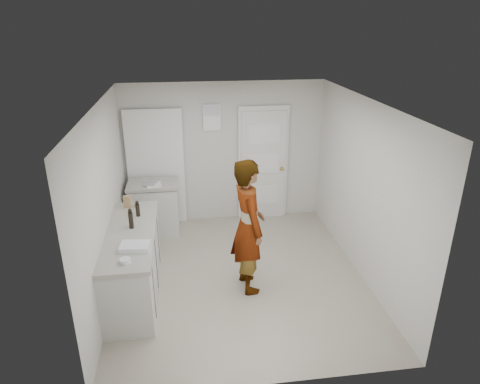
{
  "coord_description": "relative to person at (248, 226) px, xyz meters",
  "views": [
    {
      "loc": [
        -0.71,
        -5.23,
        3.49
      ],
      "look_at": [
        0.07,
        0.4,
        1.15
      ],
      "focal_mm": 32.0,
      "sensor_mm": 36.0,
      "label": 1
    }
  ],
  "objects": [
    {
      "name": "cake_mix_box",
      "position": [
        -1.64,
        0.84,
        0.09
      ],
      "size": [
        0.12,
        0.08,
        0.18
      ],
      "primitive_type": "cube",
      "rotation": [
        0.0,
        0.0,
        -0.26
      ],
      "color": "olive",
      "rests_on": "main_counter"
    },
    {
      "name": "baking_dish",
      "position": [
        -1.43,
        -0.39,
        0.02
      ],
      "size": [
        0.37,
        0.27,
        0.06
      ],
      "rotation": [
        0.0,
        0.0,
        -0.1
      ],
      "color": "silver",
      "rests_on": "main_counter"
    },
    {
      "name": "oil_cruet_b",
      "position": [
        -1.52,
        0.17,
        0.13
      ],
      "size": [
        0.06,
        0.06,
        0.28
      ],
      "color": "black",
      "rests_on": "main_counter"
    },
    {
      "name": "spice_jar",
      "position": [
        -1.52,
        0.83,
        0.03
      ],
      "size": [
        0.05,
        0.05,
        0.07
      ],
      "primitive_type": "cylinder",
      "color": "#A1895C",
      "rests_on": "main_counter"
    },
    {
      "name": "side_counter",
      "position": [
        -1.34,
        1.8,
        -0.5
      ],
      "size": [
        0.84,
        0.61,
        0.93
      ],
      "color": "silver",
      "rests_on": "ground"
    },
    {
      "name": "person",
      "position": [
        0.0,
        0.0,
        0.0
      ],
      "size": [
        0.55,
        0.74,
        1.86
      ],
      "primitive_type": "imported",
      "rotation": [
        0.0,
        0.0,
        1.73
      ],
      "color": "silver",
      "rests_on": "ground"
    },
    {
      "name": "egg_bowl",
      "position": [
        -1.51,
        -0.69,
        0.02
      ],
      "size": [
        0.13,
        0.13,
        0.05
      ],
      "color": "silver",
      "rests_on": "main_counter"
    },
    {
      "name": "ground",
      "position": [
        -0.09,
        0.25,
        -0.93
      ],
      "size": [
        4.0,
        4.0,
        0.0
      ],
      "primitive_type": "plane",
      "color": "#9E9484",
      "rests_on": "ground"
    },
    {
      "name": "oil_cruet_a",
      "position": [
        -1.47,
        0.53,
        0.1
      ],
      "size": [
        0.06,
        0.06,
        0.23
      ],
      "color": "black",
      "rests_on": "main_counter"
    },
    {
      "name": "room_shell",
      "position": [
        -0.26,
        2.2,
        0.1
      ],
      "size": [
        4.0,
        4.0,
        4.0
      ],
      "color": "#B9B8AF",
      "rests_on": "ground"
    },
    {
      "name": "papers",
      "position": [
        -1.31,
        1.71,
        0.0
      ],
      "size": [
        0.25,
        0.31,
        0.01
      ],
      "primitive_type": "cube",
      "rotation": [
        0.0,
        0.0,
        0.07
      ],
      "color": "white",
      "rests_on": "side_counter"
    },
    {
      "name": "main_counter",
      "position": [
        -1.54,
        0.05,
        -0.5
      ],
      "size": [
        0.64,
        1.96,
        0.93
      ],
      "color": "silver",
      "rests_on": "ground"
    }
  ]
}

